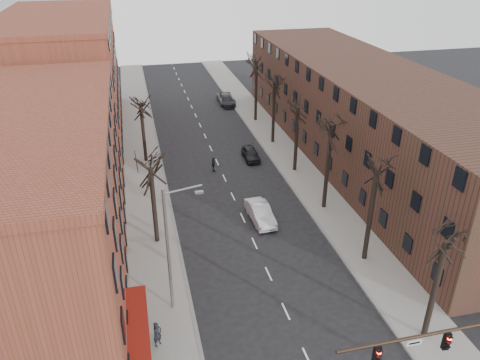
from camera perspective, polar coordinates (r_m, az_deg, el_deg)
sidewalk_left at (r=53.65m, az=-11.85°, el=2.70°), size 4.00×90.00×0.15m
sidewalk_right at (r=56.09m, az=4.68°, el=4.30°), size 4.00×90.00×0.15m
building_left_near at (r=33.94m, az=-24.72°, el=-3.19°), size 12.00×26.00×12.00m
building_left_far at (r=60.42m, az=-20.62°, el=11.29°), size 12.00×28.00×14.00m
building_right at (r=53.07m, az=14.88°, el=7.82°), size 12.00×50.00×10.00m
tree_right_a at (r=32.44m, az=21.46°, el=-17.25°), size 5.20×5.20×10.00m
tree_right_b at (r=37.50m, az=14.86°, el=-9.33°), size 5.20×5.20×10.80m
tree_right_c at (r=43.45m, az=10.15°, el=-3.35°), size 5.20×5.20×11.60m
tree_right_d at (r=49.97m, az=6.66°, el=1.14°), size 5.20×5.20×10.00m
tree_right_e at (r=56.88m, az=3.99°, el=4.57°), size 5.20×5.20×10.80m
tree_right_f at (r=64.04m, az=1.89°, el=7.24°), size 5.20×5.20×11.60m
tree_left_a at (r=38.75m, az=-10.02°, el=-7.45°), size 5.20×5.20×9.50m
tree_left_b at (r=52.77m, az=-11.35°, el=2.23°), size 5.20×5.20×9.50m
signal_mast_arm at (r=25.71m, az=25.25°, el=-18.46°), size 8.14×0.30×7.20m
streetlight at (r=29.34m, az=-8.48°, el=-7.91°), size 2.45×0.22×9.03m
silver_sedan at (r=40.54m, az=2.49°, el=-4.05°), size 1.84×4.69×1.52m
parked_car_near at (r=52.07m, az=1.30°, el=3.24°), size 1.66×3.94×1.33m
parked_car_mid at (r=70.31m, az=-1.56°, el=9.66°), size 2.07×4.75×1.36m
parked_car_far at (r=71.25m, az=-1.73°, el=9.89°), size 2.36×4.94×1.36m
pedestrian_a at (r=29.49m, az=-10.04°, el=-18.02°), size 0.73×0.70×1.68m
pedestrian_b at (r=29.83m, az=-12.34°, el=-17.81°), size 0.97×0.95×1.57m
pedestrian_crossing at (r=49.23m, az=-3.26°, el=1.89°), size 0.54×0.97×1.57m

